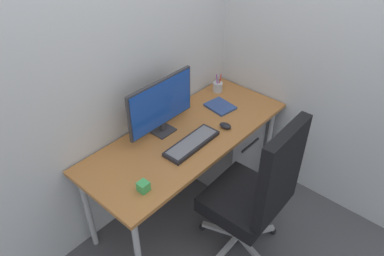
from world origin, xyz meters
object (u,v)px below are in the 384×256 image
object	(u,v)px
pen_holder	(218,87)
notebook	(220,106)
desk_clamp_accessory	(143,187)
office_chair	(256,193)
filing_cabinet	(227,146)
keyboard	(192,143)
monitor	(161,104)
mouse	(225,126)

from	to	relation	value
pen_holder	notebook	xyz separation A→B (m)	(-0.18, -0.17, -0.04)
pen_holder	desk_clamp_accessory	size ratio (longest dim) A/B	2.76
office_chair	filing_cabinet	world-z (taller)	office_chair
office_chair	keyboard	distance (m)	0.54
filing_cabinet	office_chair	bearing A→B (deg)	-130.17
desk_clamp_accessory	monitor	bearing A→B (deg)	34.24
office_chair	pen_holder	bearing A→B (deg)	52.66
pen_holder	keyboard	bearing A→B (deg)	-155.15
office_chair	notebook	xyz separation A→B (m)	(0.45, 0.66, 0.16)
office_chair	desk_clamp_accessory	bearing A→B (deg)	141.48
desk_clamp_accessory	notebook	bearing A→B (deg)	12.02
filing_cabinet	mouse	xyz separation A→B (m)	(-0.26, -0.15, 0.43)
filing_cabinet	notebook	distance (m)	0.42
mouse	filing_cabinet	bearing A→B (deg)	26.94
filing_cabinet	keyboard	distance (m)	0.72
keyboard	notebook	world-z (taller)	keyboard
monitor	filing_cabinet	bearing A→B (deg)	-15.26
filing_cabinet	pen_holder	distance (m)	0.51
keyboard	monitor	bearing A→B (deg)	94.36
notebook	filing_cabinet	bearing A→B (deg)	-25.07
pen_holder	desk_clamp_accessory	xyz separation A→B (m)	(-1.19, -0.38, -0.01)
keyboard	desk_clamp_accessory	xyz separation A→B (m)	(-0.50, -0.07, 0.02)
monitor	notebook	distance (m)	0.58
notebook	pen_holder	bearing A→B (deg)	51.81
office_chair	filing_cabinet	xyz separation A→B (m)	(0.52, 0.61, -0.26)
desk_clamp_accessory	filing_cabinet	bearing A→B (deg)	8.98
filing_cabinet	notebook	world-z (taller)	notebook
monitor	mouse	distance (m)	0.50
notebook	monitor	bearing A→B (deg)	176.11
notebook	office_chair	bearing A→B (deg)	-115.77
mouse	notebook	size ratio (longest dim) A/B	0.44
pen_holder	notebook	bearing A→B (deg)	-136.82
notebook	keyboard	bearing A→B (deg)	-155.09
mouse	pen_holder	world-z (taller)	pen_holder
keyboard	filing_cabinet	bearing A→B (deg)	10.15
office_chair	notebook	world-z (taller)	office_chair
monitor	mouse	size ratio (longest dim) A/B	6.15
filing_cabinet	desk_clamp_accessory	bearing A→B (deg)	-171.02
keyboard	pen_holder	size ratio (longest dim) A/B	2.57
office_chair	filing_cabinet	distance (m)	0.84
mouse	notebook	world-z (taller)	mouse
desk_clamp_accessory	pen_holder	bearing A→B (deg)	17.91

